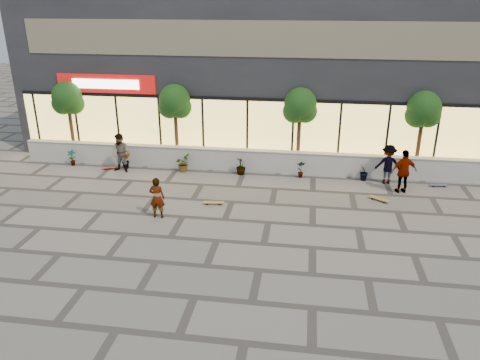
# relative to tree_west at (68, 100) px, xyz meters

# --- Properties ---
(ground) EXTENTS (80.00, 80.00, 0.00)m
(ground) POSITION_rel_tree_west_xyz_m (9.00, -7.70, -2.99)
(ground) COLOR gray
(ground) RESTS_ON ground
(planter_wall) EXTENTS (22.00, 0.42, 1.04)m
(planter_wall) POSITION_rel_tree_west_xyz_m (9.00, -0.70, -2.46)
(planter_wall) COLOR silver
(planter_wall) RESTS_ON ground
(retail_building) EXTENTS (24.00, 9.17, 8.50)m
(retail_building) POSITION_rel_tree_west_xyz_m (9.00, 4.79, 1.26)
(retail_building) COLOR #26262B
(retail_building) RESTS_ON ground
(shrub_a) EXTENTS (0.43, 0.29, 0.81)m
(shrub_a) POSITION_rel_tree_west_xyz_m (0.50, -1.25, -2.58)
(shrub_a) COLOR #163B13
(shrub_a) RESTS_ON ground
(shrub_b) EXTENTS (0.57, 0.57, 0.81)m
(shrub_b) POSITION_rel_tree_west_xyz_m (3.30, -1.25, -2.58)
(shrub_b) COLOR #163B13
(shrub_b) RESTS_ON ground
(shrub_c) EXTENTS (0.68, 0.77, 0.81)m
(shrub_c) POSITION_rel_tree_west_xyz_m (6.10, -1.25, -2.58)
(shrub_c) COLOR #163B13
(shrub_c) RESTS_ON ground
(shrub_d) EXTENTS (0.64, 0.64, 0.81)m
(shrub_d) POSITION_rel_tree_west_xyz_m (8.90, -1.25, -2.58)
(shrub_d) COLOR #163B13
(shrub_d) RESTS_ON ground
(shrub_e) EXTENTS (0.46, 0.35, 0.81)m
(shrub_e) POSITION_rel_tree_west_xyz_m (11.70, -1.25, -2.58)
(shrub_e) COLOR #163B13
(shrub_e) RESTS_ON ground
(shrub_f) EXTENTS (0.55, 0.57, 0.81)m
(shrub_f) POSITION_rel_tree_west_xyz_m (14.50, -1.25, -2.58)
(shrub_f) COLOR #163B13
(shrub_f) RESTS_ON ground
(tree_west) EXTENTS (1.60, 1.50, 3.92)m
(tree_west) POSITION_rel_tree_west_xyz_m (0.00, 0.00, 0.00)
(tree_west) COLOR #472C19
(tree_west) RESTS_ON ground
(tree_midwest) EXTENTS (1.60, 1.50, 3.92)m
(tree_midwest) POSITION_rel_tree_west_xyz_m (5.50, 0.00, 0.00)
(tree_midwest) COLOR #472C19
(tree_midwest) RESTS_ON ground
(tree_mideast) EXTENTS (1.60, 1.50, 3.92)m
(tree_mideast) POSITION_rel_tree_west_xyz_m (11.50, 0.00, 0.00)
(tree_mideast) COLOR #472C19
(tree_mideast) RESTS_ON ground
(tree_east) EXTENTS (1.60, 1.50, 3.92)m
(tree_east) POSITION_rel_tree_west_xyz_m (17.00, 0.00, 0.00)
(tree_east) COLOR #472C19
(tree_east) RESTS_ON ground
(skater_center) EXTENTS (0.59, 0.39, 1.60)m
(skater_center) POSITION_rel_tree_west_xyz_m (6.46, -6.22, -2.19)
(skater_center) COLOR white
(skater_center) RESTS_ON ground
(skater_left) EXTENTS (1.00, 0.83, 1.85)m
(skater_left) POSITION_rel_tree_west_xyz_m (3.26, -1.72, -2.06)
(skater_left) COLOR #898158
(skater_left) RESTS_ON ground
(skater_right_near) EXTENTS (1.19, 0.72, 1.90)m
(skater_right_near) POSITION_rel_tree_west_xyz_m (16.00, -2.40, -2.04)
(skater_right_near) COLOR silver
(skater_right_near) RESTS_ON ground
(skater_right_far) EXTENTS (1.16, 0.68, 1.78)m
(skater_right_far) POSITION_rel_tree_west_xyz_m (15.50, -1.40, -2.10)
(skater_right_far) COLOR maroon
(skater_right_far) RESTS_ON ground
(skateboard_center) EXTENTS (0.86, 0.30, 0.10)m
(skateboard_center) POSITION_rel_tree_west_xyz_m (8.31, -4.79, -2.90)
(skateboard_center) COLOR olive
(skateboard_center) RESTS_ON ground
(skateboard_left) EXTENTS (0.82, 0.49, 0.10)m
(skateboard_left) POSITION_rel_tree_west_xyz_m (2.56, -1.50, -2.90)
(skateboard_left) COLOR red
(skateboard_left) RESTS_ON ground
(skateboard_right_near) EXTENTS (0.83, 0.67, 0.10)m
(skateboard_right_near) POSITION_rel_tree_west_xyz_m (14.95, -3.45, -2.90)
(skateboard_right_near) COLOR olive
(skateboard_right_near) RESTS_ON ground
(skateboard_right_far) EXTENTS (0.78, 0.27, 0.09)m
(skateboard_right_far) POSITION_rel_tree_west_xyz_m (17.73, -1.50, -2.91)
(skateboard_right_far) COLOR #464680
(skateboard_right_far) RESTS_ON ground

